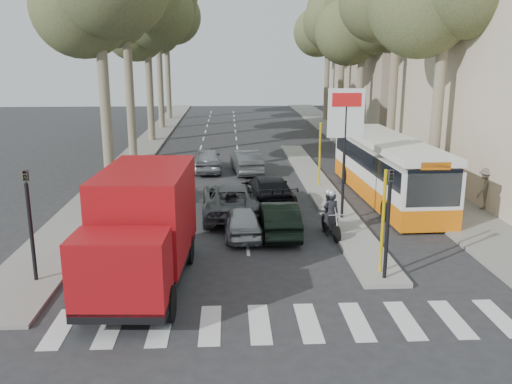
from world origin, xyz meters
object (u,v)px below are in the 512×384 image
(silver_hatchback, at_px, (241,221))
(red_truck, at_px, (143,227))
(motorcycle, at_px, (329,214))
(dark_hatchback, at_px, (279,218))
(city_bus, at_px, (387,167))

(silver_hatchback, relative_size, red_truck, 0.53)
(motorcycle, bearing_deg, red_truck, -152.55)
(silver_hatchback, height_order, red_truck, red_truck)
(dark_hatchback, bearing_deg, red_truck, 44.43)
(silver_hatchback, relative_size, dark_hatchback, 0.88)
(silver_hatchback, distance_m, city_bus, 9.16)
(city_bus, bearing_deg, dark_hatchback, -139.46)
(dark_hatchback, height_order, motorcycle, motorcycle)
(silver_hatchback, relative_size, motorcycle, 1.62)
(city_bus, distance_m, motorcycle, 6.68)
(red_truck, bearing_deg, dark_hatchback, 48.33)
(city_bus, bearing_deg, silver_hatchback, -145.06)
(silver_hatchback, bearing_deg, dark_hatchback, -179.37)
(silver_hatchback, distance_m, red_truck, 5.56)
(silver_hatchback, height_order, motorcycle, motorcycle)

